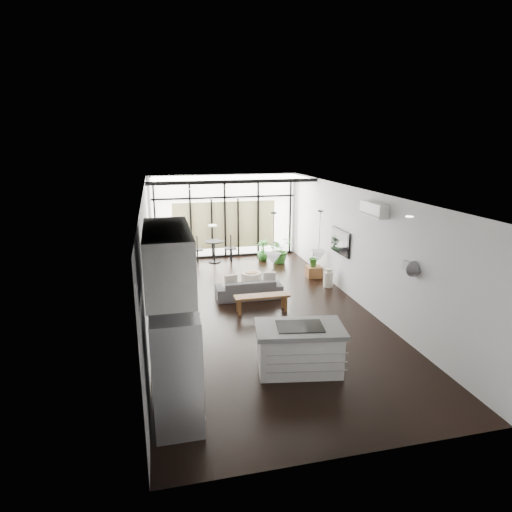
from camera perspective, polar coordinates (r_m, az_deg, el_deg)
name	(u,v)px	position (r m, az deg, el deg)	size (l,w,h in m)	color
floor	(259,310)	(10.25, 0.39, -7.19)	(5.00, 10.00, 0.00)	black
ceiling	(259,192)	(9.54, 0.42, 8.55)	(5.00, 10.00, 0.00)	silver
wall_left	(147,260)	(9.55, -14.34, -0.50)	(0.02, 10.00, 2.80)	silver
wall_right	(359,247)	(10.65, 13.59, 1.17)	(0.02, 10.00, 2.80)	silver
wall_back	(224,216)	(14.60, -4.23, 5.33)	(5.00, 0.02, 2.80)	silver
wall_front	(357,358)	(5.39, 13.32, -13.10)	(5.00, 0.02, 2.80)	silver
glazing	(225,217)	(14.48, -4.15, 5.25)	(5.00, 0.20, 2.80)	black
skylight	(229,178)	(13.44, -3.66, 10.37)	(4.70, 1.90, 0.06)	silver
neighbour_building	(225,225)	(14.61, -4.18, 4.14)	(3.50, 0.02, 1.60)	beige
island	(299,348)	(7.63, 5.78, -12.17)	(1.51, 0.90, 0.83)	white
cooktop	(300,326)	(7.45, 5.87, -9.30)	(0.79, 0.53, 0.01)	black
fridge	(177,371)	(6.18, -10.51, -14.88)	(0.65, 0.82, 1.69)	#97989C
appliance_column	(172,324)	(6.62, -11.19, -8.86)	(0.64, 0.68, 2.49)	white
upper_cabinets	(168,259)	(5.92, -11.66, -0.45)	(0.62, 1.75, 0.86)	white
pendant_left	(273,259)	(7.07, 2.30, -0.34)	(0.26, 0.26, 0.18)	silver
pendant_right	(319,256)	(7.32, 8.35, 0.05)	(0.26, 0.26, 0.18)	silver
sofa	(249,285)	(10.91, -0.98, -3.92)	(1.68, 0.49, 0.66)	#47474A
console_bench	(262,303)	(10.07, 0.78, -6.34)	(1.29, 0.32, 0.42)	brown
pouf	(251,280)	(11.63, -0.65, -3.25)	(0.55, 0.55, 0.44)	beige
crate	(314,272)	(12.70, 7.74, -2.07)	(0.42, 0.42, 0.32)	brown
plant_tall	(280,253)	(13.98, 3.22, 0.46)	(0.79, 0.88, 0.69)	#2C6A25
plant_med	(263,255)	(14.26, 0.91, 0.17)	(0.39, 0.70, 0.39)	#2C6A25
plant_crate	(314,262)	(12.61, 7.78, -0.85)	(0.31, 0.56, 0.25)	#2C6A25
milk_can	(328,278)	(11.88, 9.62, -2.86)	(0.26, 0.26, 0.52)	silver
bistro_set	(214,251)	(14.09, -5.58, 0.61)	(1.51, 0.61, 0.73)	black
tv	(340,242)	(11.53, 11.18, 1.87)	(0.05, 1.10, 0.65)	black
ac_unit	(374,209)	(9.70, 15.44, 6.02)	(0.22, 0.90, 0.30)	white
framed_art	(148,259)	(9.03, -14.25, -0.42)	(0.04, 0.70, 0.90)	black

